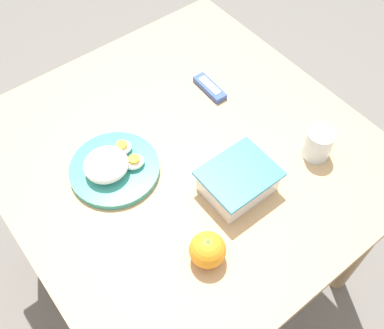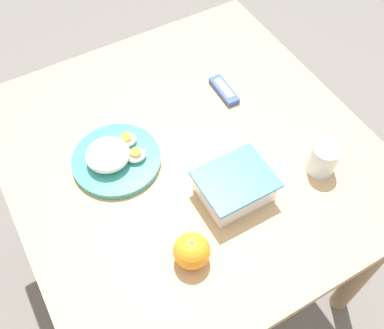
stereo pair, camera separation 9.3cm
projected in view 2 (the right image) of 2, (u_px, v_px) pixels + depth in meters
ground_plane at (189, 260)px, 1.77m from camera, size 10.00×10.00×0.00m
table at (188, 174)px, 1.27m from camera, size 0.92×0.96×0.73m
food_container at (234, 187)px, 1.07m from camera, size 0.17×0.14×0.07m
orange_fruit at (192, 251)px, 0.97m from camera, size 0.08×0.08×0.08m
rice_plate at (114, 157)px, 1.13m from camera, size 0.23×0.23×0.07m
candy_bar at (224, 90)px, 1.29m from camera, size 0.04×0.12×0.02m
drinking_glass at (323, 159)px, 1.11m from camera, size 0.07×0.07×0.09m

